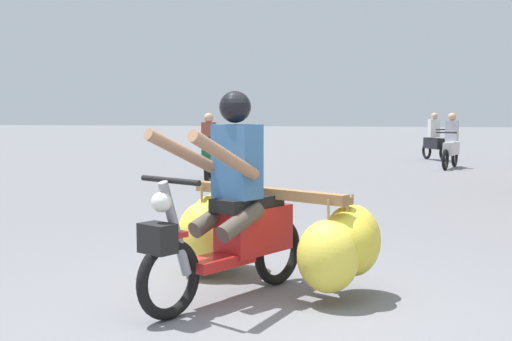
{
  "coord_description": "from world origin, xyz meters",
  "views": [
    {
      "loc": [
        0.85,
        -4.13,
        1.42
      ],
      "look_at": [
        -0.37,
        1.57,
        0.9
      ],
      "focal_mm": 45.93,
      "sensor_mm": 36.0,
      "label": 1
    }
  ],
  "objects_px": {
    "motorbike_distant_ahead_left": "(451,146)",
    "motorbike_distant_far_ahead": "(209,153)",
    "motorbike_main_loaded": "(256,231)",
    "motorbike_distant_ahead_right": "(434,141)"
  },
  "relations": [
    {
      "from": "motorbike_distant_ahead_left",
      "to": "motorbike_main_loaded",
      "type": "bearing_deg",
      "value": -101.62
    },
    {
      "from": "motorbike_distant_ahead_left",
      "to": "motorbike_distant_far_ahead",
      "type": "distance_m",
      "value": 6.58
    },
    {
      "from": "motorbike_main_loaded",
      "to": "motorbike_distant_far_ahead",
      "type": "distance_m",
      "value": 8.45
    },
    {
      "from": "motorbike_distant_ahead_right",
      "to": "motorbike_distant_far_ahead",
      "type": "bearing_deg",
      "value": -125.96
    },
    {
      "from": "motorbike_distant_far_ahead",
      "to": "motorbike_distant_ahead_right",
      "type": "bearing_deg",
      "value": 54.04
    },
    {
      "from": "motorbike_main_loaded",
      "to": "motorbike_distant_ahead_right",
      "type": "relative_size",
      "value": 1.35
    },
    {
      "from": "motorbike_distant_ahead_right",
      "to": "motorbike_distant_far_ahead",
      "type": "distance_m",
      "value": 8.4
    },
    {
      "from": "motorbike_distant_ahead_left",
      "to": "motorbike_distant_ahead_right",
      "type": "distance_m",
      "value": 2.76
    },
    {
      "from": "motorbike_distant_ahead_left",
      "to": "motorbike_distant_far_ahead",
      "type": "relative_size",
      "value": 0.99
    },
    {
      "from": "motorbike_main_loaded",
      "to": "motorbike_distant_ahead_left",
      "type": "relative_size",
      "value": 1.3
    }
  ]
}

